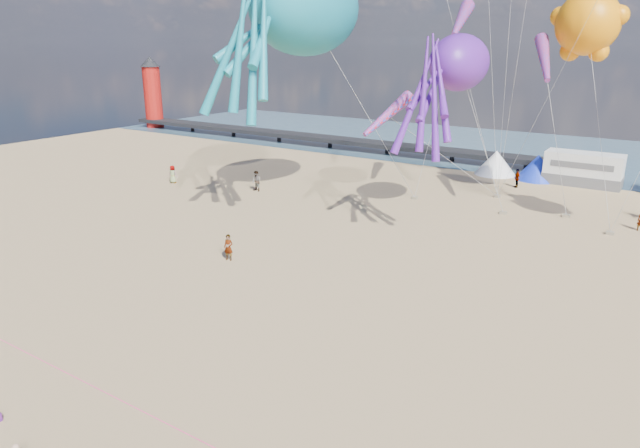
# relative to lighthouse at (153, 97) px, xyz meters

# --- Properties ---
(ground) EXTENTS (120.00, 120.00, 0.00)m
(ground) POSITION_rel_lighthouse_xyz_m (56.00, -44.00, -4.50)
(ground) COLOR tan
(ground) RESTS_ON ground
(water) EXTENTS (120.00, 120.00, 0.00)m
(water) POSITION_rel_lighthouse_xyz_m (56.00, 11.00, -4.48)
(water) COLOR #38566A
(water) RESTS_ON ground
(pier) EXTENTS (60.00, 3.00, 0.50)m
(pier) POSITION_rel_lighthouse_xyz_m (28.00, 0.00, -3.50)
(pier) COLOR black
(pier) RESTS_ON ground
(lighthouse) EXTENTS (2.60, 2.60, 9.00)m
(lighthouse) POSITION_rel_lighthouse_xyz_m (0.00, 0.00, 0.00)
(lighthouse) COLOR #A5140F
(lighthouse) RESTS_ON ground
(motorhome_0) EXTENTS (6.60, 2.50, 3.00)m
(motorhome_0) POSITION_rel_lighthouse_xyz_m (62.00, -4.00, -3.00)
(motorhome_0) COLOR silver
(motorhome_0) RESTS_ON ground
(tent_white) EXTENTS (4.00, 4.00, 2.40)m
(tent_white) POSITION_rel_lighthouse_xyz_m (54.00, -4.00, -3.30)
(tent_white) COLOR white
(tent_white) RESTS_ON ground
(tent_blue) EXTENTS (4.00, 4.00, 2.40)m
(tent_blue) POSITION_rel_lighthouse_xyz_m (58.00, -4.00, -3.30)
(tent_blue) COLOR #1933CC
(tent_blue) RESTS_ON ground
(rope_line) EXTENTS (34.00, 0.03, 0.03)m
(rope_line) POSITION_rel_lighthouse_xyz_m (56.00, -49.00, -4.48)
(rope_line) COLOR #F2338C
(rope_line) RESTS_ON ground
(standing_person) EXTENTS (0.66, 0.51, 1.62)m
(standing_person) POSITION_rel_lighthouse_xyz_m (47.63, -36.11, -3.69)
(standing_person) COLOR tan
(standing_person) RESTS_ON ground
(beachgoer_0) EXTENTS (0.68, 0.52, 1.66)m
(beachgoer_0) POSITION_rel_lighthouse_xyz_m (29.90, -24.12, -3.67)
(beachgoer_0) COLOR #7F6659
(beachgoer_0) RESTS_ON ground
(beachgoer_1) EXTENTS (0.96, 0.70, 1.81)m
(beachgoer_1) POSITION_rel_lighthouse_xyz_m (38.41, -22.22, -3.60)
(beachgoer_1) COLOR #7F6659
(beachgoer_1) RESTS_ON ground
(beachgoer_3) EXTENTS (1.16, 1.27, 1.71)m
(beachgoer_3) POSITION_rel_lighthouse_xyz_m (57.23, -8.23, -3.65)
(beachgoer_3) COLOR #7F6659
(beachgoer_3) RESTS_ON ground
(sandbag_a) EXTENTS (0.50, 0.35, 0.22)m
(sandbag_a) POSITION_rel_lighthouse_xyz_m (51.18, -16.95, -4.39)
(sandbag_a) COLOR gray
(sandbag_a) RESTS_ON ground
(sandbag_b) EXTENTS (0.50, 0.35, 0.22)m
(sandbag_b) POSITION_rel_lighthouse_xyz_m (58.70, -17.31, -4.39)
(sandbag_b) COLOR gray
(sandbag_b) RESTS_ON ground
(sandbag_c) EXTENTS (0.50, 0.35, 0.22)m
(sandbag_c) POSITION_rel_lighthouse_xyz_m (66.27, -18.14, -4.39)
(sandbag_c) COLOR gray
(sandbag_c) RESTS_ON ground
(sandbag_d) EXTENTS (0.50, 0.35, 0.22)m
(sandbag_d) POSITION_rel_lighthouse_xyz_m (62.92, -15.46, -4.39)
(sandbag_d) COLOR gray
(sandbag_d) RESTS_ON ground
(sandbag_e) EXTENTS (0.50, 0.35, 0.22)m
(sandbag_e) POSITION_rel_lighthouse_xyz_m (56.85, -12.63, -4.39)
(sandbag_e) COLOR gray
(sandbag_e) RESTS_ON ground
(kite_octopus_teal) EXTENTS (5.64, 12.18, 13.68)m
(kite_octopus_teal) POSITION_rel_lighthouse_xyz_m (44.02, -22.57, 10.55)
(kite_octopus_teal) COLOR teal
(kite_octopus_purple) EXTENTS (6.06, 9.49, 10.05)m
(kite_octopus_purple) POSITION_rel_lighthouse_xyz_m (55.88, -21.48, 6.77)
(kite_octopus_purple) COLOR #591D95
(kite_teddy_orange) EXTENTS (6.80, 6.60, 7.64)m
(kite_teddy_orange) POSITION_rel_lighthouse_xyz_m (62.30, -13.61, 9.37)
(kite_teddy_orange) COLOR orange
(windsock_left) EXTENTS (2.46, 6.69, 6.61)m
(windsock_left) POSITION_rel_lighthouse_xyz_m (53.78, -15.97, 9.70)
(windsock_left) COLOR red
(windsock_mid) EXTENTS (3.03, 6.18, 6.21)m
(windsock_mid) POSITION_rel_lighthouse_xyz_m (60.27, -16.61, 6.99)
(windsock_mid) COLOR red
(windsock_right) EXTENTS (2.21, 4.82, 4.76)m
(windsock_right) POSITION_rel_lighthouse_xyz_m (52.45, -25.14, 3.41)
(windsock_right) COLOR red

